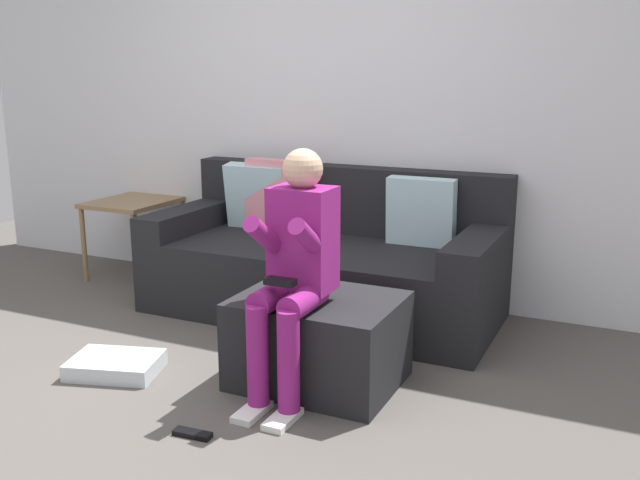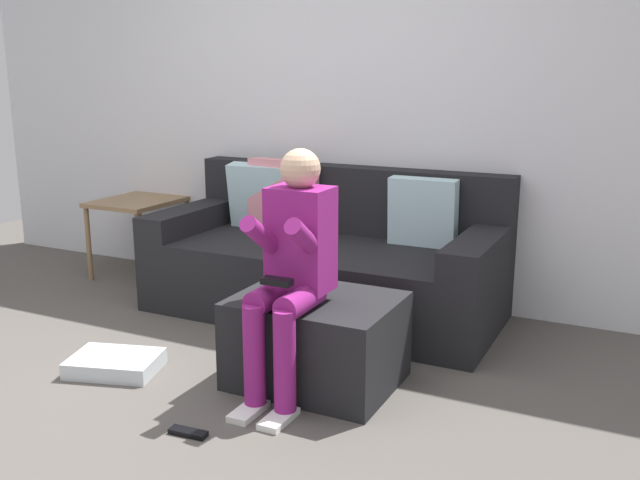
{
  "view_description": "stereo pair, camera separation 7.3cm",
  "coord_description": "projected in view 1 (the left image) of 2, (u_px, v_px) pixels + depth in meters",
  "views": [
    {
      "loc": [
        2.01,
        -2.33,
        1.5
      ],
      "look_at": [
        0.41,
        1.06,
        0.6
      ],
      "focal_mm": 39.69,
      "sensor_mm": 36.0,
      "label": 1
    },
    {
      "loc": [
        2.07,
        -2.3,
        1.5
      ],
      "look_at": [
        0.41,
        1.06,
        0.6
      ],
      "focal_mm": 39.69,
      "sensor_mm": 36.0,
      "label": 2
    }
  ],
  "objects": [
    {
      "name": "side_table",
      "position": [
        134.0,
        210.0,
        5.21
      ],
      "size": [
        0.53,
        0.64,
        0.57
      ],
      "color": "olive",
      "rests_on": "ground_plane"
    },
    {
      "name": "wall_back",
      "position": [
        327.0,
        100.0,
        4.73
      ],
      "size": [
        5.97,
        0.1,
        2.61
      ],
      "primitive_type": "cube",
      "color": "silver",
      "rests_on": "ground_plane"
    },
    {
      "name": "remote_near_ottoman",
      "position": [
        192.0,
        434.0,
        2.98
      ],
      "size": [
        0.17,
        0.07,
        0.02
      ],
      "primitive_type": "cube",
      "rotation": [
        0.0,
        0.0,
        0.07
      ],
      "color": "black",
      "rests_on": "ground_plane"
    },
    {
      "name": "ottoman",
      "position": [
        319.0,
        340.0,
        3.45
      ],
      "size": [
        0.77,
        0.6,
        0.44
      ],
      "primitive_type": "cube",
      "color": "black",
      "rests_on": "ground_plane"
    },
    {
      "name": "person_seated",
      "position": [
        295.0,
        262.0,
        3.22
      ],
      "size": [
        0.28,
        0.58,
        1.16
      ],
      "color": "#8C1E72",
      "rests_on": "ground_plane"
    },
    {
      "name": "storage_bin",
      "position": [
        115.0,
        365.0,
        3.59
      ],
      "size": [
        0.51,
        0.42,
        0.08
      ],
      "primitive_type": "cube",
      "rotation": [
        0.0,
        0.0,
        0.29
      ],
      "color": "silver",
      "rests_on": "ground_plane"
    },
    {
      "name": "couch_sectional",
      "position": [
        324.0,
        261.0,
        4.47
      ],
      "size": [
        2.17,
        0.96,
        0.93
      ],
      "color": "black",
      "rests_on": "ground_plane"
    },
    {
      "name": "ground_plane",
      "position": [
        141.0,
        407.0,
        3.24
      ],
      "size": [
        7.76,
        7.76,
        0.0
      ],
      "primitive_type": "plane",
      "color": "#544F49"
    }
  ]
}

